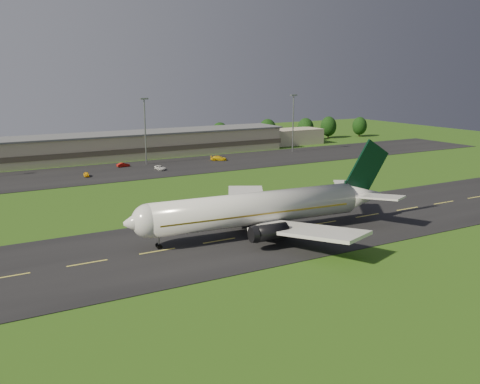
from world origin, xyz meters
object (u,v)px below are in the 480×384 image
light_mast_east (293,116)px  service_vehicle_c (160,168)px  service_vehicle_b (123,165)px  terminal (133,145)px  airliner (261,209)px  service_vehicle_a (86,174)px  light_mast_centre (145,123)px  service_vehicle_d (219,158)px

light_mast_east → service_vehicle_c: bearing=-168.3°
service_vehicle_b → service_vehicle_c: size_ratio=0.87×
terminal → service_vehicle_c: terminal is taller
airliner → service_vehicle_a: airliner is taller
terminal → light_mast_centre: bearing=-95.0°
service_vehicle_a → service_vehicle_d: (43.96, 6.76, 0.16)m
service_vehicle_a → service_vehicle_d: service_vehicle_d is taller
light_mast_east → airliner: bearing=-128.2°
airliner → light_mast_centre: bearing=88.7°
light_mast_centre → service_vehicle_c: bearing=-89.7°
service_vehicle_c → terminal: bearing=85.3°
airliner → service_vehicle_c: 69.24m
service_vehicle_b → airliner: bearing=174.8°
service_vehicle_b → light_mast_east: bearing=-93.9°
airliner → light_mast_centre: (7.93, 80.07, 8.08)m
light_mast_centre → light_mast_east: 55.00m
service_vehicle_d → airliner: bearing=-173.7°
light_mast_centre → terminal: bearing=85.0°
airliner → terminal: size_ratio=0.35×
airliner → terminal: airliner is taller
terminal → service_vehicle_c: (-1.33, -27.59, -3.28)m
terminal → service_vehicle_b: terminal is taller
service_vehicle_a → service_vehicle_b: 16.81m
service_vehicle_a → service_vehicle_d: size_ratio=0.67×
service_vehicle_b → service_vehicle_a: bearing=121.8°
service_vehicle_a → light_mast_east: bearing=16.0°
light_mast_centre → service_vehicle_a: bearing=-151.6°
light_mast_east → service_vehicle_c: size_ratio=4.60×
light_mast_east → service_vehicle_d: light_mast_east is taller
service_vehicle_a → service_vehicle_b: (13.44, 10.09, 0.04)m
light_mast_centre → service_vehicle_d: 26.08m
light_mast_centre → service_vehicle_c: size_ratio=4.60×
terminal → service_vehicle_d: bearing=-44.4°
terminal → service_vehicle_a: 35.88m
light_mast_centre → service_vehicle_a: light_mast_centre is taller
airliner → service_vehicle_d: airliner is taller
light_mast_east → service_vehicle_c: 57.38m
terminal → service_vehicle_b: size_ratio=37.83×
airliner → terminal: bearing=88.9°
terminal → service_vehicle_d: terminal is taller
light_mast_centre → service_vehicle_b: size_ratio=5.31×
light_mast_centre → light_mast_east: size_ratio=1.00×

